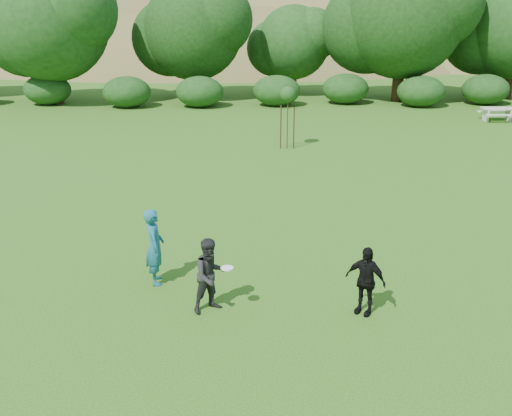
{
  "coord_description": "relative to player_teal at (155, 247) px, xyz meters",
  "views": [
    {
      "loc": [
        -0.16,
        -11.54,
        6.31
      ],
      "look_at": [
        0.0,
        3.0,
        1.1
      ],
      "focal_mm": 40.0,
      "sensor_mm": 36.0,
      "label": 1
    }
  ],
  "objects": [
    {
      "name": "picnic_table",
      "position": [
        16.4,
        19.93,
        -0.41
      ],
      "size": [
        1.8,
        1.48,
        0.76
      ],
      "color": "#B9B9AB",
      "rests_on": "ground"
    },
    {
      "name": "ground",
      "position": [
        2.41,
        -0.8,
        -0.93
      ],
      "size": [
        120.0,
        120.0,
        0.0
      ],
      "primitive_type": "plane",
      "color": "#19470C",
      "rests_on": "ground"
    },
    {
      "name": "hillside",
      "position": [
        1.85,
        67.65,
        -12.9
      ],
      "size": [
        150.0,
        72.0,
        52.0
      ],
      "color": "olive",
      "rests_on": "ground"
    },
    {
      "name": "player_black",
      "position": [
        4.7,
        -1.48,
        -0.16
      ],
      "size": [
        0.96,
        0.82,
        1.54
      ],
      "primitive_type": "imported",
      "rotation": [
        0.0,
        0.0,
        -0.59
      ],
      "color": "black",
      "rests_on": "ground"
    },
    {
      "name": "player_grey",
      "position": [
        1.41,
        -1.34,
        -0.09
      ],
      "size": [
        1.02,
        0.96,
        1.67
      ],
      "primitive_type": "imported",
      "rotation": [
        0.0,
        0.0,
        0.54
      ],
      "color": "black",
      "rests_on": "ground"
    },
    {
      "name": "tree_row",
      "position": [
        5.64,
        27.89,
        3.94
      ],
      "size": [
        53.92,
        10.38,
        9.62
      ],
      "color": "#3A2616",
      "rests_on": "ground"
    },
    {
      "name": "player_teal",
      "position": [
        0.0,
        0.0,
        0.0
      ],
      "size": [
        0.57,
        0.75,
        1.86
      ],
      "primitive_type": "imported",
      "rotation": [
        0.0,
        0.0,
        1.77
      ],
      "color": "#195A71",
      "rests_on": "ground"
    },
    {
      "name": "sapling",
      "position": [
        3.97,
        13.48,
        1.49
      ],
      "size": [
        0.7,
        0.7,
        2.85
      ],
      "color": "#3E2818",
      "rests_on": "ground"
    },
    {
      "name": "frisbee",
      "position": [
        1.76,
        -1.49,
        0.15
      ],
      "size": [
        0.27,
        0.27,
        0.03
      ],
      "color": "white",
      "rests_on": "ground"
    }
  ]
}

